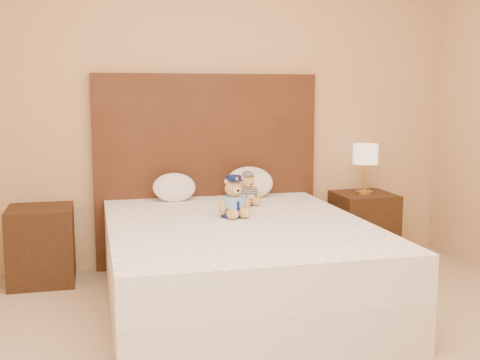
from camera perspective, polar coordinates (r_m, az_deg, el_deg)
name	(u,v)px	position (r m, az deg, el deg)	size (l,w,h in m)	color
bed	(238,264)	(3.86, -0.24, -7.97)	(1.60, 2.00, 0.55)	white
headboard	(207,170)	(4.73, -3.13, 0.93)	(1.75, 0.08, 1.50)	#482615
nightstand_left	(41,245)	(4.55, -18.31, -5.89)	(0.45, 0.45, 0.55)	#342110
nightstand_right	(363,227)	(5.01, 11.61, -4.35)	(0.45, 0.45, 0.55)	#342110
lamp	(365,157)	(4.92, 11.81, 2.19)	(0.20, 0.20, 0.40)	gold
teddy_police	(233,196)	(3.92, -0.63, -1.57)	(0.23, 0.22, 0.27)	#B48146
teddy_prisoner	(248,189)	(4.35, 0.75, -0.87)	(0.20, 0.19, 0.23)	#B48146
pillow_left	(174,186)	(4.53, -6.25, -0.56)	(0.32, 0.21, 0.23)	white
pillow_right	(250,181)	(4.64, 0.95, -0.09)	(0.37, 0.24, 0.26)	white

